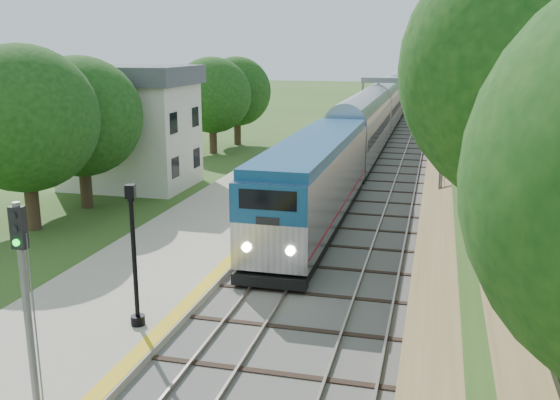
% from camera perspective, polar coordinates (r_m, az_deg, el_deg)
% --- Properties ---
extents(trackbed, '(9.50, 170.00, 0.28)m').
position_cam_1_polar(trackbed, '(68.35, 10.89, 5.96)').
color(trackbed, '#4C4944').
rests_on(trackbed, ground).
extents(platform, '(6.40, 68.00, 0.38)m').
position_cam_1_polar(platform, '(27.63, -10.39, -5.48)').
color(platform, gray).
rests_on(platform, ground).
extents(yellow_stripe, '(0.55, 68.00, 0.01)m').
position_cam_1_polar(yellow_stripe, '(26.55, -4.77, -5.66)').
color(yellow_stripe, gold).
rests_on(yellow_stripe, platform).
extents(embankment, '(10.64, 170.00, 11.70)m').
position_cam_1_polar(embankment, '(68.15, 18.03, 7.11)').
color(embankment, brown).
rests_on(embankment, ground).
extents(station_building, '(8.60, 6.60, 8.00)m').
position_cam_1_polar(station_building, '(42.87, -13.64, 6.62)').
color(station_building, white).
rests_on(station_building, ground).
extents(signal_gantry, '(8.40, 0.38, 6.20)m').
position_cam_1_polar(signal_gantry, '(62.86, 11.23, 9.63)').
color(signal_gantry, slate).
rests_on(signal_gantry, ground).
extents(trees_behind_platform, '(7.82, 53.32, 7.21)m').
position_cam_1_polar(trees_behind_platform, '(33.37, -16.78, 5.19)').
color(trees_behind_platform, '#332316').
rests_on(trees_behind_platform, ground).
extents(train, '(3.04, 101.06, 4.47)m').
position_cam_1_polar(train, '(71.55, 9.53, 8.16)').
color(train, black).
rests_on(train, trackbed).
extents(lamppost_far, '(0.46, 0.46, 4.70)m').
position_cam_1_polar(lamppost_far, '(20.56, -13.15, -5.73)').
color(lamppost_far, black).
rests_on(lamppost_far, platform).
extents(signal_platform, '(0.33, 0.26, 5.58)m').
position_cam_1_polar(signal_platform, '(15.35, -22.24, -7.99)').
color(signal_platform, slate).
rests_on(signal_platform, platform).
extents(signal_farside, '(0.34, 0.27, 6.25)m').
position_cam_1_polar(signal_farside, '(31.25, 14.59, 3.67)').
color(signal_farside, slate).
rests_on(signal_farside, ground).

